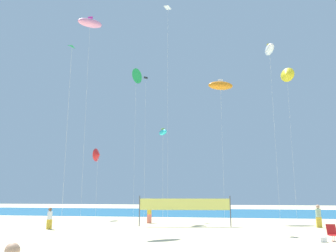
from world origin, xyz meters
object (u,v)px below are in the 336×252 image
Objects in this scene: kite_orange_inflatable at (221,86)px; kite_red_delta at (98,155)px; kite_black_diamond at (146,83)px; kite_green_diamond at (72,51)px; beachgoer_mustard_shirt at (149,212)px; volleyball_net at (185,206)px; kite_pink_inflatable at (90,23)px; beach_handbag at (323,240)px; folding_beach_chair at (332,232)px; kite_white_inflatable at (269,50)px; kite_white_diamond at (168,12)px; kite_cyan_inflatable at (163,132)px; beachgoer_white_shirt at (50,218)px; kite_green_delta at (136,76)px; beachgoer_sage_shirt at (318,215)px; kite_yellow_delta at (287,75)px.

kite_red_delta is (-13.14, -0.22, -7.12)m from kite_orange_inflatable.
kite_black_diamond is 17.33m from kite_green_diamond.
kite_green_diamond is at bearing -95.09° from beachgoer_mustard_shirt.
kite_orange_inflatable is 1.98× the size of kite_red_delta.
kite_pink_inflatable is (-7.83, -2.26, 15.41)m from volleyball_net.
kite_red_delta is at bearing 142.78° from beach_handbag.
kite_red_delta reaches higher than folding_beach_chair.
kite_red_delta is (-6.50, 4.00, 5.68)m from beachgoer_mustard_shirt.
kite_white_inflatable is at bearing -27.05° from kite_orange_inflatable.
kite_cyan_inflatable is at bearing 110.13° from kite_white_diamond.
kite_green_diamond is at bearing -107.01° from kite_cyan_inflatable.
kite_black_diamond is 1.31× the size of kite_green_diamond.
beach_handbag is at bearing -88.41° from beachgoer_white_shirt.
folding_beach_chair is at bearing -37.51° from kite_white_diamond.
beachgoer_mustard_shirt is 0.11× the size of kite_green_delta.
kite_pink_inflatable is (-4.43, -4.70, 16.12)m from beachgoer_mustard_shirt.
kite_red_delta is (-3.70, 15.18, -4.95)m from kite_green_diamond.
kite_white_diamond is at bearing -62.14° from kite_black_diamond.
kite_white_diamond is (-11.92, 0.64, 18.67)m from beachgoer_sage_shirt.
kite_green_delta is at bearing -118.11° from beachgoer_sage_shirt.
kite_black_diamond is at bearing 169.50° from kite_orange_inflatable.
kite_pink_inflatable is at bearing -41.32° from beachgoer_white_shirt.
kite_yellow_delta reaches higher than volleyball_net.
kite_black_diamond is at bearing 78.33° from kite_green_delta.
kite_yellow_delta is at bearing 24.39° from kite_pink_inflatable.
beachgoer_sage_shirt is at bearing 29.70° from kite_green_diamond.
beach_handbag is at bearing -45.89° from kite_cyan_inflatable.
beach_handbag is at bearing -88.43° from kite_white_inflatable.
kite_green_delta reaches higher than folding_beach_chair.
kite_green_diamond is 0.59× the size of kite_white_diamond.
volleyball_net is 17.44m from kite_pink_inflatable.
volleyball_net is at bearing -44.87° from kite_green_delta.
beachgoer_mustard_shirt is 9.51m from kite_red_delta.
kite_yellow_delta is (11.35, 4.39, -5.33)m from kite_white_diamond.
kite_green_delta is at bearing 133.74° from kite_white_diamond.
beachgoer_sage_shirt is 0.20× the size of kite_cyan_inflatable.
kite_white_inflatable is 1.13× the size of kite_yellow_delta.
kite_green_diamond is 13.71m from kite_white_diamond.
beachgoer_white_shirt is (-20.05, -4.26, -0.09)m from beachgoer_sage_shirt.
kite_pink_inflatable reaches higher than kite_green_diamond.
beach_handbag is (-0.68, -0.65, -0.33)m from folding_beach_chair.
kite_white_diamond reaches higher than beachgoer_white_shirt.
kite_cyan_inflatable reaches higher than folding_beach_chair.
beachgoer_white_shirt is 0.21× the size of volleyball_net.
kite_white_inflatable is 3.15m from kite_yellow_delta.
kite_red_delta is at bearing 169.84° from kite_green_delta.
kite_white_inflatable is at bearing -157.34° from beachgoer_sage_shirt.
kite_cyan_inflatable is at bearing 72.99° from kite_green_diamond.
kite_green_diamond is 8.65m from kite_pink_inflatable.
kite_cyan_inflatable is 0.51× the size of kite_white_inflatable.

